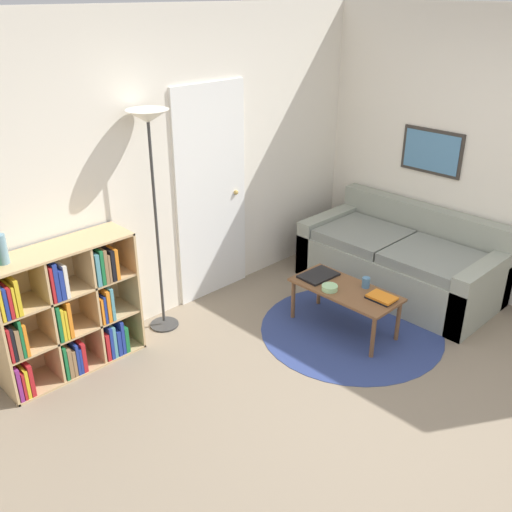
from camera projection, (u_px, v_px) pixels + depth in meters
ground_plane at (393, 416)px, 3.96m from camera, size 14.00×14.00×0.00m
wall_back at (182, 169)px, 4.90m from camera, size 7.20×0.11×2.60m
wall_right at (431, 148)px, 5.48m from camera, size 0.08×5.27×2.60m
rug at (351, 330)px, 4.95m from camera, size 1.57×1.57×0.01m
bookshelf at (64, 313)px, 4.27m from camera, size 1.08×0.34×1.02m
floor_lamp at (150, 143)px, 4.34m from camera, size 0.33×0.33×1.88m
couch at (402, 261)px, 5.57m from camera, size 0.93×1.85×0.77m
coffee_table at (345, 293)px, 4.84m from camera, size 0.44×0.93×0.39m
laptop at (318, 275)px, 5.02m from camera, size 0.34×0.25×0.02m
bowl at (330, 288)px, 4.78m from camera, size 0.14×0.14×0.04m
book_stack_on_table at (382, 298)px, 4.64m from camera, size 0.16×0.23×0.03m
cup at (366, 283)px, 4.82m from camera, size 0.07×0.07×0.09m
bottle_middle at (1, 249)px, 3.77m from camera, size 0.08×0.08×0.26m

